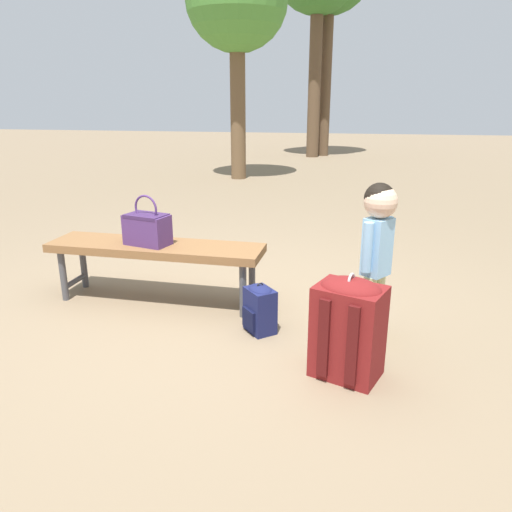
{
  "coord_description": "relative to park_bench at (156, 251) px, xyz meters",
  "views": [
    {
      "loc": [
        0.87,
        -3.05,
        1.46
      ],
      "look_at": [
        0.27,
        0.05,
        0.45
      ],
      "focal_mm": 34.31,
      "sensor_mm": 36.0,
      "label": 1
    }
  ],
  "objects": [
    {
      "name": "handbag",
      "position": [
        -0.04,
        -0.02,
        0.18
      ],
      "size": [
        0.36,
        0.26,
        0.37
      ],
      "color": "#4C2D66",
      "rests_on": "park_bench"
    },
    {
      "name": "backpack_large",
      "position": [
        1.42,
        -0.79,
        -0.09
      ],
      "size": [
        0.43,
        0.39,
        0.6
      ],
      "color": "maroon",
      "rests_on": "ground"
    },
    {
      "name": "tree_mid",
      "position": [
        -0.76,
        6.05,
        2.71
      ],
      "size": [
        1.83,
        1.83,
        4.08
      ],
      "color": "brown",
      "rests_on": "ground"
    },
    {
      "name": "ground_plane",
      "position": [
        0.52,
        -0.2,
        -0.39
      ],
      "size": [
        40.0,
        40.0,
        0.0
      ],
      "primitive_type": "plane",
      "color": "#7F6B51",
      "rests_on": "ground"
    },
    {
      "name": "park_bench",
      "position": [
        0.0,
        0.0,
        0.0
      ],
      "size": [
        1.61,
        0.44,
        0.45
      ],
      "color": "brown",
      "rests_on": "ground"
    },
    {
      "name": "backpack_small",
      "position": [
        0.85,
        -0.36,
        -0.22
      ],
      "size": [
        0.24,
        0.25,
        0.34
      ],
      "color": "#191E4C",
      "rests_on": "ground"
    },
    {
      "name": "child_standing",
      "position": [
        1.57,
        -0.29,
        0.27
      ],
      "size": [
        0.2,
        0.23,
        1.0
      ],
      "color": "#CCCC8C",
      "rests_on": "ground"
    }
  ]
}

